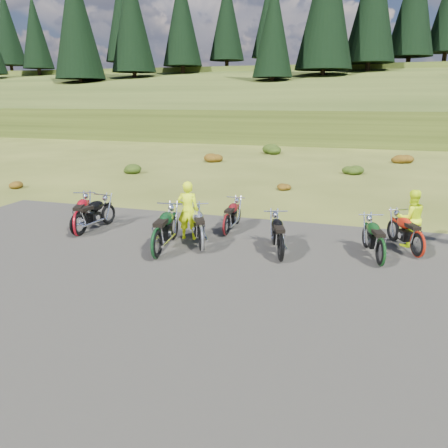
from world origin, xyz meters
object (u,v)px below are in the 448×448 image
(motorcycle_0, at_px, (80,237))
(motorcycle_3, at_px, (201,253))
(motorcycle_7, at_px, (379,267))
(person_middle, at_px, (188,211))

(motorcycle_0, xyz_separation_m, motorcycle_3, (3.95, -0.25, 0.00))
(motorcycle_3, height_order, motorcycle_7, motorcycle_3)
(motorcycle_0, relative_size, motorcycle_3, 0.99)
(motorcycle_3, bearing_deg, person_middle, 12.01)
(motorcycle_0, bearing_deg, person_middle, -70.25)
(motorcycle_0, bearing_deg, motorcycle_3, -86.26)
(motorcycle_3, xyz_separation_m, person_middle, (-0.74, 0.95, 0.85))
(motorcycle_3, bearing_deg, motorcycle_0, 60.46)
(motorcycle_0, relative_size, motorcycle_7, 1.03)
(person_middle, bearing_deg, motorcycle_0, 3.58)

